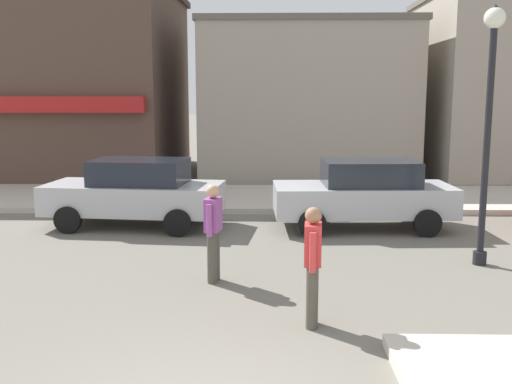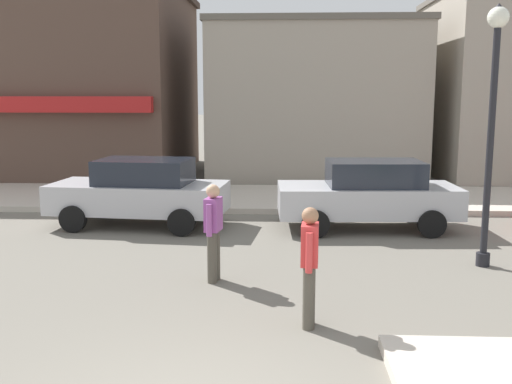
% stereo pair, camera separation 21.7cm
% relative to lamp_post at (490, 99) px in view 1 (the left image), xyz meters
% --- Properties ---
extents(kerb_far, '(80.00, 4.00, 0.15)m').
position_rel_lamp_post_xyz_m(kerb_far, '(-4.37, 6.37, -2.88)').
color(kerb_far, beige).
rests_on(kerb_far, ground).
extents(lamp_post, '(0.36, 0.36, 4.54)m').
position_rel_lamp_post_xyz_m(lamp_post, '(0.00, 0.00, 0.00)').
color(lamp_post, black).
rests_on(lamp_post, ground).
extents(parked_car_nearest, '(4.15, 2.17, 1.56)m').
position_rel_lamp_post_xyz_m(parked_car_nearest, '(-6.89, 2.96, -2.15)').
color(parked_car_nearest, '#B7B7BC').
rests_on(parked_car_nearest, ground).
extents(parked_car_second, '(4.07, 2.02, 1.56)m').
position_rel_lamp_post_xyz_m(parked_car_second, '(-1.65, 2.89, -2.15)').
color(parked_car_second, '#B7B7BC').
rests_on(parked_car_second, ground).
extents(pedestrian_crossing_near, '(0.25, 0.56, 1.61)m').
position_rel_lamp_post_xyz_m(pedestrian_crossing_near, '(-3.22, -2.98, -2.09)').
color(pedestrian_crossing_near, '#4C473D').
rests_on(pedestrian_crossing_near, ground).
extents(pedestrian_crossing_far, '(0.28, 0.56, 1.61)m').
position_rel_lamp_post_xyz_m(pedestrian_crossing_far, '(-4.71, -1.11, -2.09)').
color(pedestrian_crossing_far, '#4C473D').
rests_on(pedestrian_crossing_far, ground).
extents(building_corner_shop, '(9.98, 8.55, 6.93)m').
position_rel_lamp_post_xyz_m(building_corner_shop, '(-12.32, 12.39, 0.51)').
color(building_corner_shop, brown).
rests_on(building_corner_shop, ground).
extents(building_storefront_left_near, '(7.52, 7.01, 5.53)m').
position_rel_lamp_post_xyz_m(building_storefront_left_near, '(-2.51, 12.34, -0.19)').
color(building_storefront_left_near, '#9E9384').
rests_on(building_storefront_left_near, ground).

